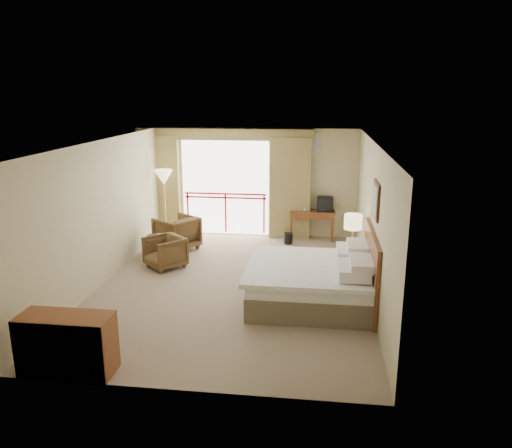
# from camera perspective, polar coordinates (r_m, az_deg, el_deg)

# --- Properties ---
(floor) EXTENTS (7.00, 7.00, 0.00)m
(floor) POSITION_cam_1_polar(r_m,az_deg,el_deg) (9.58, -2.52, -6.96)
(floor) COLOR gray
(floor) RESTS_ON ground
(ceiling) EXTENTS (7.00, 7.00, 0.00)m
(ceiling) POSITION_cam_1_polar(r_m,az_deg,el_deg) (8.93, -2.72, 9.33)
(ceiling) COLOR white
(ceiling) RESTS_ON wall_back
(wall_back) EXTENTS (5.00, 0.00, 5.00)m
(wall_back) POSITION_cam_1_polar(r_m,az_deg,el_deg) (12.55, 0.09, 4.76)
(wall_back) COLOR beige
(wall_back) RESTS_ON ground
(wall_front) EXTENTS (5.00, 0.00, 5.00)m
(wall_front) POSITION_cam_1_polar(r_m,az_deg,el_deg) (5.91, -8.40, -7.33)
(wall_front) COLOR beige
(wall_front) RESTS_ON ground
(wall_left) EXTENTS (0.00, 7.00, 7.00)m
(wall_left) POSITION_cam_1_polar(r_m,az_deg,el_deg) (9.89, -17.04, 1.30)
(wall_left) COLOR beige
(wall_left) RESTS_ON ground
(wall_right) EXTENTS (0.00, 7.00, 7.00)m
(wall_right) POSITION_cam_1_polar(r_m,az_deg,el_deg) (9.09, 13.12, 0.39)
(wall_right) COLOR beige
(wall_right) RESTS_ON ground
(balcony_door) EXTENTS (2.40, 0.00, 2.40)m
(balcony_door) POSITION_cam_1_polar(r_m,az_deg,el_deg) (12.68, -3.52, 4.15)
(balcony_door) COLOR white
(balcony_door) RESTS_ON wall_back
(balcony_railing) EXTENTS (2.09, 0.03, 1.02)m
(balcony_railing) POSITION_cam_1_polar(r_m,az_deg,el_deg) (12.74, -3.51, 2.42)
(balcony_railing) COLOR #AA0E11
(balcony_railing) RESTS_ON wall_back
(curtain_left) EXTENTS (1.00, 0.26, 2.50)m
(curtain_left) POSITION_cam_1_polar(r_m,az_deg,el_deg) (12.95, -10.84, 4.36)
(curtain_left) COLOR olive
(curtain_left) RESTS_ON wall_back
(curtain_right) EXTENTS (1.00, 0.26, 2.50)m
(curtain_right) POSITION_cam_1_polar(r_m,az_deg,el_deg) (12.35, 3.93, 4.08)
(curtain_right) COLOR olive
(curtain_right) RESTS_ON wall_back
(valance) EXTENTS (4.40, 0.22, 0.28)m
(valance) POSITION_cam_1_polar(r_m,az_deg,el_deg) (12.40, -3.70, 10.20)
(valance) COLOR olive
(valance) RESTS_ON wall_back
(hvac_vent) EXTENTS (0.50, 0.04, 0.50)m
(hvac_vent) POSITION_cam_1_polar(r_m,az_deg,el_deg) (12.29, 6.18, 9.16)
(hvac_vent) COLOR silver
(hvac_vent) RESTS_ON wall_back
(bed) EXTENTS (2.13, 2.06, 0.97)m
(bed) POSITION_cam_1_polar(r_m,az_deg,el_deg) (8.76, 6.54, -6.55)
(bed) COLOR brown
(bed) RESTS_ON floor
(headboard) EXTENTS (0.06, 2.10, 1.30)m
(headboard) POSITION_cam_1_polar(r_m,az_deg,el_deg) (8.72, 12.96, -5.04)
(headboard) COLOR brown
(headboard) RESTS_ON wall_right
(framed_art) EXTENTS (0.04, 0.72, 0.60)m
(framed_art) POSITION_cam_1_polar(r_m,az_deg,el_deg) (8.39, 13.51, 2.68)
(framed_art) COLOR black
(framed_art) RESTS_ON wall_right
(nightstand) EXTENTS (0.49, 0.57, 0.64)m
(nightstand) POSITION_cam_1_polar(r_m,az_deg,el_deg) (9.99, 10.83, -4.33)
(nightstand) COLOR brown
(nightstand) RESTS_ON floor
(table_lamp) EXTENTS (0.35, 0.35, 0.61)m
(table_lamp) POSITION_cam_1_polar(r_m,az_deg,el_deg) (9.80, 11.04, 0.18)
(table_lamp) COLOR tan
(table_lamp) RESTS_ON nightstand
(phone) EXTENTS (0.16, 0.13, 0.07)m
(phone) POSITION_cam_1_polar(r_m,az_deg,el_deg) (9.73, 10.69, -2.62)
(phone) COLOR black
(phone) RESTS_ON nightstand
(desk) EXTENTS (1.10, 0.53, 0.72)m
(desk) POSITION_cam_1_polar(r_m,az_deg,el_deg) (12.47, 6.47, 0.88)
(desk) COLOR brown
(desk) RESTS_ON floor
(tv) EXTENTS (0.39, 0.31, 0.35)m
(tv) POSITION_cam_1_polar(r_m,az_deg,el_deg) (12.35, 7.90, 2.28)
(tv) COLOR black
(tv) RESTS_ON desk
(coffee_maker) EXTENTS (0.12, 0.12, 0.25)m
(coffee_maker) POSITION_cam_1_polar(r_m,az_deg,el_deg) (12.37, 4.88, 2.14)
(coffee_maker) COLOR black
(coffee_maker) RESTS_ON desk
(cup) EXTENTS (0.08, 0.08, 0.10)m
(cup) POSITION_cam_1_polar(r_m,az_deg,el_deg) (12.33, 5.56, 1.72)
(cup) COLOR white
(cup) RESTS_ON desk
(wastebasket) EXTENTS (0.28, 0.28, 0.27)m
(wastebasket) POSITION_cam_1_polar(r_m,az_deg,el_deg) (12.06, 3.70, -1.64)
(wastebasket) COLOR black
(wastebasket) RESTS_ON floor
(armchair_far) EXTENTS (1.18, 1.17, 0.78)m
(armchair_far) POSITION_cam_1_polar(r_m,az_deg,el_deg) (11.82, -8.97, -2.82)
(armchair_far) COLOR #473219
(armchair_far) RESTS_ON floor
(armchair_near) EXTENTS (1.01, 1.01, 0.66)m
(armchair_near) POSITION_cam_1_polar(r_m,az_deg,el_deg) (10.66, -10.28, -4.88)
(armchair_near) COLOR #473219
(armchair_near) RESTS_ON floor
(side_table) EXTENTS (0.48, 0.48, 0.52)m
(side_table) POSITION_cam_1_polar(r_m,az_deg,el_deg) (11.12, -11.17, -2.16)
(side_table) COLOR black
(side_table) RESTS_ON floor
(book) EXTENTS (0.23, 0.26, 0.02)m
(book) POSITION_cam_1_polar(r_m,az_deg,el_deg) (11.07, -11.21, -1.33)
(book) COLOR white
(book) RESTS_ON side_table
(floor_lamp) EXTENTS (0.44, 0.44, 1.74)m
(floor_lamp) POSITION_cam_1_polar(r_m,az_deg,el_deg) (12.29, -10.50, 4.99)
(floor_lamp) COLOR tan
(floor_lamp) RESTS_ON floor
(dresser) EXTENTS (1.21, 0.51, 0.80)m
(dresser) POSITION_cam_1_polar(r_m,az_deg,el_deg) (7.07, -20.83, -12.75)
(dresser) COLOR brown
(dresser) RESTS_ON floor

